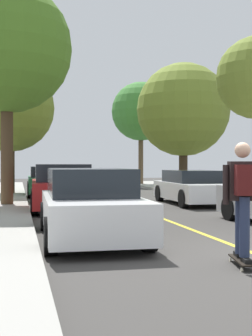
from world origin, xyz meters
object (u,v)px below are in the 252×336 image
street_tree_left_near (10,108)px  skateboarder (243,193)px  street_tree_right_near (183,110)px  parked_car_left_nearest (90,205)px  parked_car_left_near (61,187)px  skateboard (242,260)px  street_tree_left_nearest (7,48)px  parked_car_left_far (48,181)px  parked_car_right_near (192,187)px  street_tree_right_far (141,112)px

street_tree_left_near → skateboarder: 16.72m
street_tree_left_near → street_tree_right_near: (8.42, -0.27, 0.09)m
parked_car_left_nearest → parked_car_left_near: bearing=90.0°
skateboard → skateboarder: size_ratio=0.51×
street_tree_left_nearest → parked_car_left_far: bearing=73.9°
parked_car_left_near → skateboarder: (1.80, -9.10, 0.35)m
parked_car_left_near → skateboarder: 9.28m
street_tree_right_near → parked_car_left_nearest: bearing=-117.5°
street_tree_right_near → skateboard: bearing=-107.2°
street_tree_right_near → skateboarder: bearing=-107.1°
parked_car_left_nearest → street_tree_left_nearest: (-1.75, 7.01, 4.70)m
parked_car_right_near → street_tree_right_far: (1.74, 13.93, 4.37)m
parked_car_left_far → street_tree_left_near: size_ratio=0.75×
skateboard → parked_car_left_far: bearing=96.5°
parked_car_right_near → street_tree_left_nearest: (-6.68, -0.11, 4.77)m
parked_car_left_nearest → street_tree_left_nearest: bearing=104.0°
street_tree_left_nearest → skateboarder: size_ratio=4.34×
street_tree_left_nearest → street_tree_right_near: 10.31m
street_tree_left_nearest → skateboard: (3.56, -9.93, -5.30)m
parked_car_left_nearest → street_tree_right_far: street_tree_right_far is taller
street_tree_right_near → skateboard: street_tree_right_near is taller
parked_car_left_far → street_tree_left_nearest: 7.85m
parked_car_left_nearest → parked_car_left_far: bearing=90.0°
street_tree_left_nearest → parked_car_left_nearest: bearing=-76.0°
parked_car_left_far → skateboard: parked_car_left_far is taller
parked_car_left_nearest → street_tree_left_nearest: 8.62m
parked_car_left_nearest → skateboarder: skateboarder is taller
parked_car_left_far → street_tree_right_far: size_ratio=0.66×
street_tree_left_near → street_tree_right_far: (8.42, 7.95, 0.89)m
street_tree_left_nearest → street_tree_right_far: street_tree_left_nearest is taller
parked_car_left_far → skateboarder: size_ratio=2.63×
skateboarder → parked_car_left_nearest: bearing=121.4°
street_tree_left_near → street_tree_right_near: bearing=-1.8°
parked_car_left_near → street_tree_right_far: 16.87m
parked_car_left_far → skateboarder: (1.80, -16.00, 0.41)m
street_tree_right_far → parked_car_left_near: bearing=-114.1°
parked_car_left_near → street_tree_left_near: (-1.75, 6.96, 3.35)m
parked_car_left_nearest → parked_car_left_near: parked_car_left_near is taller
parked_car_left_nearest → street_tree_left_near: 13.65m
street_tree_left_nearest → street_tree_right_near: size_ratio=1.17×
parked_car_left_nearest → parked_car_left_near: size_ratio=0.95×
street_tree_right_near → street_tree_right_far: 8.26m
street_tree_right_near → street_tree_left_near: bearing=178.2°
parked_car_right_near → parked_car_left_far: bearing=129.8°
parked_car_right_near → street_tree_left_nearest: bearing=-179.1°
street_tree_right_far → skateboard: 24.95m
street_tree_right_far → skateboard: size_ratio=7.87×
street_tree_right_far → skateboarder: (-4.87, -24.01, -3.90)m
skateboarder → street_tree_right_near: bearing=72.9°
skateboard → street_tree_right_far: bearing=78.5°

